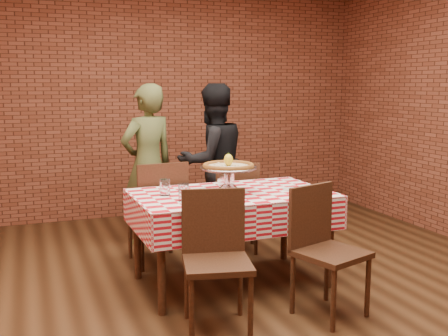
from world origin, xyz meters
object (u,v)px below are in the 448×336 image
Objects in this scene: water_glass_right at (165,187)px; chair_near_left at (217,263)px; condiment_caddy at (226,176)px; chair_far_right at (236,205)px; pizza_stand at (228,180)px; pizza at (228,167)px; water_glass_left at (184,192)px; diner_black at (213,162)px; chair_far_left at (157,212)px; chair_near_right at (331,253)px; table at (231,239)px; diner_olive at (148,165)px.

chair_near_left is (0.14, -0.82, -0.36)m from water_glass_right.
chair_near_left reaches higher than condiment_caddy.
pizza_stand is at bearing 82.34° from chair_far_right.
water_glass_right is 0.82× the size of condiment_caddy.
pizza is 0.46× the size of chair_far_right.
chair_near_left is at bearing -133.68° from condiment_caddy.
diner_black reaches higher than water_glass_left.
pizza_stand is 0.49× the size of chair_far_left.
chair_near_right reaches higher than water_glass_right.
chair_far_left is (-0.87, 1.55, 0.02)m from chair_near_right.
condiment_caddy reaches higher than chair_far_right.
pizza reaches higher than table.
chair_near_left is (-0.36, -0.73, -0.51)m from pizza.
chair_far_left is (-0.51, 0.43, -0.36)m from condiment_caddy.
chair_far_left reaches higher than chair_far_right.
diner_olive reaches higher than pizza.
table is at bearing 98.89° from chair_near_right.
diner_black is at bearing -146.29° from chair_far_left.
water_glass_right is 0.74m from chair_far_left.
diner_olive is 0.68m from diner_black.
diner_olive is (0.15, 1.27, -0.01)m from water_glass_right.
chair_near_left is (-0.39, -0.74, 0.08)m from table.
water_glass_left is at bearing -159.92° from table.
water_glass_right is (-0.53, 0.08, 0.45)m from table.
pizza_stand is 1.36m from diner_black.
diner_black is (-0.12, 2.13, 0.36)m from chair_near_right.
diner_olive is (-0.38, 1.35, 0.44)m from table.
water_glass_left is (-0.41, -0.15, -0.04)m from pizza_stand.
diner_olive reaches higher than table.
chair_near_left is 2.12m from diner_olive.
pizza_stand is at bearing 20.05° from water_glass_left.
chair_far_right is at bearing 65.49° from table.
table is at bearing 86.55° from diner_olive.
table is 1.68× the size of chair_near_left.
chair_near_right is at bearing -37.18° from water_glass_left.
chair_near_left is 1.01× the size of chair_near_right.
chair_far_left reaches higher than water_glass_right.
water_glass_left is 0.68m from condiment_caddy.
chair_near_left is 0.56× the size of diner_olive.
chair_far_right is (0.76, 1.56, -0.01)m from chair_near_left.
diner_black is (-0.07, 0.49, 0.37)m from chair_far_right.
table is 1.47m from diner_olive.
chair_far_left is at bearing 119.24° from pizza.
chair_near_left reaches higher than water_glass_right.
condiment_caddy is 1.04m from diner_black.
pizza_stand is at bearing -159.55° from table.
water_glass_left is 0.96m from chair_far_left.
pizza_stand reaches higher than water_glass_right.
diner_black reaches higher than chair_near_left.
chair_near_right is (0.45, -0.81, -0.52)m from pizza.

